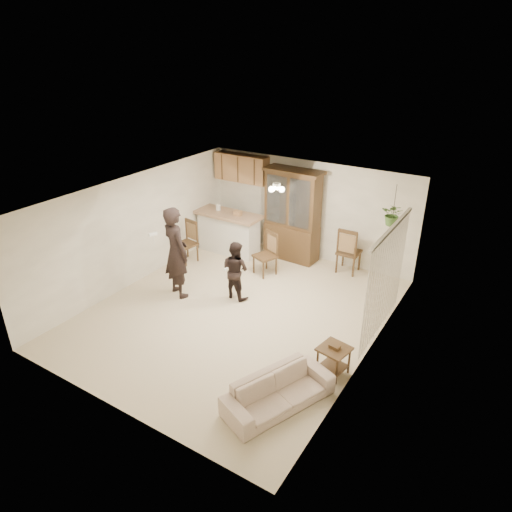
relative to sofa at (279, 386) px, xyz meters
The scene contains 23 objects.
floor 2.77m from the sofa, 137.33° to the left, with size 6.50×6.50×0.00m, color beige.
ceiling 3.48m from the sofa, 137.33° to the left, with size 5.50×6.50×0.02m, color silver.
wall_back 5.57m from the sofa, 111.57° to the left, with size 5.50×0.02×2.50m, color white.
wall_front 2.61m from the sofa, 145.57° to the right, with size 5.50×0.02×2.50m, color white.
wall_left 5.20m from the sofa, 158.66° to the left, with size 0.02×6.50×2.50m, color white.
wall_right 2.19m from the sofa, 68.67° to the left, with size 0.02×6.50×2.50m, color white.
breakfast_bar 5.72m from the sofa, 132.58° to the left, with size 1.60×0.55×1.00m, color silver.
bar_top 5.76m from the sofa, 132.58° to the left, with size 1.75×0.70×0.08m, color #A18060.
upper_cabinets 6.54m from the sofa, 128.48° to the left, with size 1.50×0.34×0.70m, color #946740.
vertical_blinds 2.94m from the sofa, 76.03° to the left, with size 0.06×2.30×2.10m, color silver, non-canonical shape.
ceiling_fixture 4.10m from the sofa, 120.74° to the left, with size 0.36×0.36×0.20m, color beige, non-canonical shape.
hanging_plant 4.52m from the sofa, 86.27° to the left, with size 0.43×0.37×0.48m, color #355F26.
plant_cord 4.64m from the sofa, 86.27° to the left, with size 0.01×0.01×0.65m, color black.
sofa is the anchor object (origin of this frame).
adult 4.01m from the sofa, 153.02° to the left, with size 0.66×0.43×1.80m, color black.
child 3.39m from the sofa, 135.38° to the left, with size 0.66×0.51×1.35m, color black.
china_hutch 5.36m from the sofa, 115.84° to the left, with size 1.49×0.62×2.32m.
side_table 1.20m from the sofa, 69.48° to the left, with size 0.55×0.55×0.58m.
chair_bar 5.47m from the sofa, 144.56° to the left, with size 0.55×0.55×1.07m.
chair_hutch_left 4.36m from the sofa, 123.64° to the left, with size 0.60×0.60×1.05m.
chair_hutch_right 4.88m from the sofa, 99.12° to the left, with size 0.52×0.52×1.15m.
controller_adult 4.13m from the sofa, 159.88° to the left, with size 0.05×0.18×0.05m, color white.
controller_child 3.23m from the sofa, 139.64° to the left, with size 0.03×0.11×0.03m, color white.
Camera 1 is at (4.58, -6.63, 5.14)m, focal length 32.00 mm.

